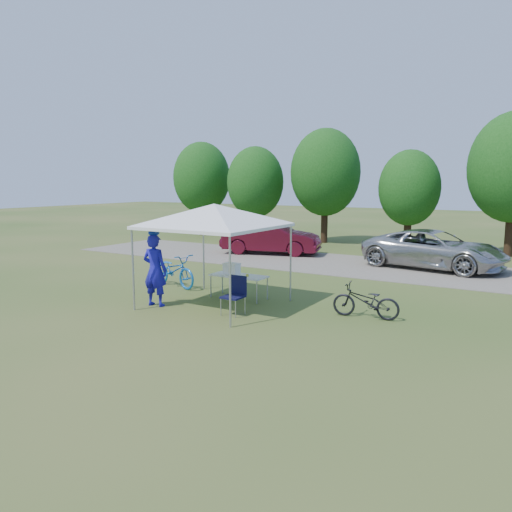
{
  "coord_description": "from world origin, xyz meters",
  "views": [
    {
      "loc": [
        7.69,
        -10.66,
        3.32
      ],
      "look_at": [
        0.08,
        2.0,
        1.09
      ],
      "focal_mm": 35.0,
      "sensor_mm": 36.0,
      "label": 1
    }
  ],
  "objects_px": {
    "cooler": "(232,269)",
    "bike_dark": "(366,301)",
    "folding_table": "(239,277)",
    "bike_blue": "(174,270)",
    "folding_chair": "(235,292)",
    "minivan": "(434,249)",
    "sedan": "(271,238)",
    "cyclist": "(155,270)"
  },
  "relations": [
    {
      "from": "folding_chair",
      "to": "minivan",
      "type": "height_order",
      "value": "minivan"
    },
    {
      "from": "folding_chair",
      "to": "sedan",
      "type": "xyz_separation_m",
      "value": [
        -4.33,
        9.52,
        0.18
      ]
    },
    {
      "from": "folding_chair",
      "to": "sedan",
      "type": "relative_size",
      "value": 0.22
    },
    {
      "from": "folding_chair",
      "to": "minivan",
      "type": "xyz_separation_m",
      "value": [
        2.89,
        9.35,
        0.18
      ]
    },
    {
      "from": "cooler",
      "to": "bike_dark",
      "type": "xyz_separation_m",
      "value": [
        4.03,
        -0.16,
        -0.41
      ]
    },
    {
      "from": "cyclist",
      "to": "minivan",
      "type": "distance_m",
      "value": 11.05
    },
    {
      "from": "minivan",
      "to": "sedan",
      "type": "distance_m",
      "value": 7.22
    },
    {
      "from": "cyclist",
      "to": "sedan",
      "type": "relative_size",
      "value": 0.43
    },
    {
      "from": "bike_blue",
      "to": "bike_dark",
      "type": "relative_size",
      "value": 1.23
    },
    {
      "from": "folding_table",
      "to": "folding_chair",
      "type": "bearing_deg",
      "value": -59.86
    },
    {
      "from": "folding_table",
      "to": "sedan",
      "type": "height_order",
      "value": "sedan"
    },
    {
      "from": "cooler",
      "to": "sedan",
      "type": "xyz_separation_m",
      "value": [
        -3.24,
        8.06,
        -0.08
      ]
    },
    {
      "from": "cooler",
      "to": "bike_blue",
      "type": "xyz_separation_m",
      "value": [
        -2.39,
        0.28,
        -0.31
      ]
    },
    {
      "from": "cooler",
      "to": "minivan",
      "type": "relative_size",
      "value": 0.09
    },
    {
      "from": "folding_table",
      "to": "minivan",
      "type": "distance_m",
      "value": 8.73
    },
    {
      "from": "folding_table",
      "to": "folding_chair",
      "type": "relative_size",
      "value": 1.69
    },
    {
      "from": "cyclist",
      "to": "bike_dark",
      "type": "xyz_separation_m",
      "value": [
        5.23,
        1.7,
        -0.54
      ]
    },
    {
      "from": "bike_dark",
      "to": "sedan",
      "type": "height_order",
      "value": "sedan"
    },
    {
      "from": "folding_table",
      "to": "folding_chair",
      "type": "distance_m",
      "value": 1.69
    },
    {
      "from": "folding_chair",
      "to": "bike_dark",
      "type": "height_order",
      "value": "folding_chair"
    },
    {
      "from": "sedan",
      "to": "folding_table",
      "type": "bearing_deg",
      "value": -171.89
    },
    {
      "from": "folding_table",
      "to": "bike_blue",
      "type": "relative_size",
      "value": 0.82
    },
    {
      "from": "bike_blue",
      "to": "minivan",
      "type": "relative_size",
      "value": 0.38
    },
    {
      "from": "bike_blue",
      "to": "bike_dark",
      "type": "bearing_deg",
      "value": -80.88
    },
    {
      "from": "folding_table",
      "to": "bike_blue",
      "type": "xyz_separation_m",
      "value": [
        -2.63,
        0.28,
        -0.1
      ]
    },
    {
      "from": "minivan",
      "to": "bike_blue",
      "type": "bearing_deg",
      "value": 149.53
    },
    {
      "from": "folding_chair",
      "to": "bike_blue",
      "type": "bearing_deg",
      "value": 153.35
    },
    {
      "from": "folding_chair",
      "to": "minivan",
      "type": "distance_m",
      "value": 9.78
    },
    {
      "from": "bike_blue",
      "to": "sedan",
      "type": "xyz_separation_m",
      "value": [
        -0.85,
        7.78,
        0.23
      ]
    },
    {
      "from": "cyclist",
      "to": "sedan",
      "type": "distance_m",
      "value": 10.14
    },
    {
      "from": "bike_blue",
      "to": "bike_dark",
      "type": "xyz_separation_m",
      "value": [
        6.41,
        -0.44,
        -0.1
      ]
    },
    {
      "from": "cooler",
      "to": "bike_blue",
      "type": "bearing_deg",
      "value": 173.35
    },
    {
      "from": "bike_dark",
      "to": "folding_chair",
      "type": "bearing_deg",
      "value": -72.63
    },
    {
      "from": "sedan",
      "to": "cyclist",
      "type": "bearing_deg",
      "value": 176.35
    },
    {
      "from": "minivan",
      "to": "sedan",
      "type": "bearing_deg",
      "value": 98.05
    },
    {
      "from": "cooler",
      "to": "minivan",
      "type": "xyz_separation_m",
      "value": [
        3.98,
        7.89,
        -0.09
      ]
    },
    {
      "from": "cyclist",
      "to": "sedan",
      "type": "bearing_deg",
      "value": -85.24
    },
    {
      "from": "bike_blue",
      "to": "folding_chair",
      "type": "bearing_deg",
      "value": -103.49
    },
    {
      "from": "bike_blue",
      "to": "sedan",
      "type": "relative_size",
      "value": 0.45
    },
    {
      "from": "sedan",
      "to": "cooler",
      "type": "bearing_deg",
      "value": -173.35
    },
    {
      "from": "folding_table",
      "to": "sedan",
      "type": "relative_size",
      "value": 0.37
    },
    {
      "from": "cyclist",
      "to": "bike_blue",
      "type": "distance_m",
      "value": 2.49
    }
  ]
}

